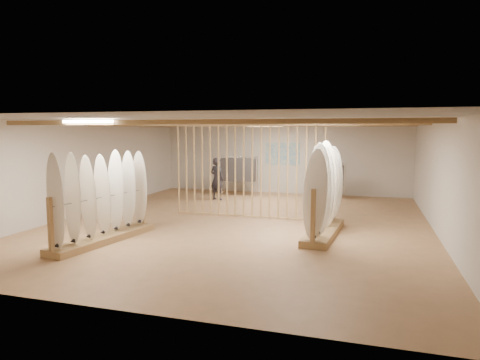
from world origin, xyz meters
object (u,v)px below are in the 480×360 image
(shopper_a, at_px, (217,176))
(clothing_rack_b, at_px, (327,175))
(rack_left, at_px, (103,211))
(rack_right, at_px, (324,205))
(clothing_rack_a, at_px, (238,170))
(shopper_b, at_px, (320,175))

(shopper_a, bearing_deg, clothing_rack_b, -139.83)
(rack_left, height_order, rack_right, rack_right)
(clothing_rack_a, bearing_deg, shopper_b, -7.35)
(shopper_b, bearing_deg, clothing_rack_b, 64.91)
(clothing_rack_a, xyz_separation_m, shopper_a, (-0.46, -1.18, -0.13))
(rack_right, bearing_deg, clothing_rack_a, 129.49)
(rack_right, relative_size, shopper_a, 1.56)
(shopper_a, distance_m, shopper_b, 3.78)
(shopper_a, bearing_deg, rack_right, 154.53)
(rack_left, bearing_deg, shopper_a, 95.30)
(clothing_rack_a, bearing_deg, clothing_rack_b, -0.89)
(shopper_a, relative_size, shopper_b, 0.96)
(clothing_rack_a, bearing_deg, shopper_a, -116.48)
(shopper_a, bearing_deg, rack_left, 105.51)
(rack_left, xyz_separation_m, shopper_b, (4.08, 7.46, 0.21))
(clothing_rack_b, relative_size, shopper_b, 0.73)
(rack_right, height_order, shopper_a, rack_right)
(rack_left, relative_size, shopper_a, 1.71)
(rack_right, bearing_deg, rack_left, -152.10)
(clothing_rack_a, distance_m, shopper_b, 3.17)
(rack_right, height_order, clothing_rack_a, rack_right)
(shopper_a, xyz_separation_m, shopper_b, (3.63, 1.07, 0.04))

